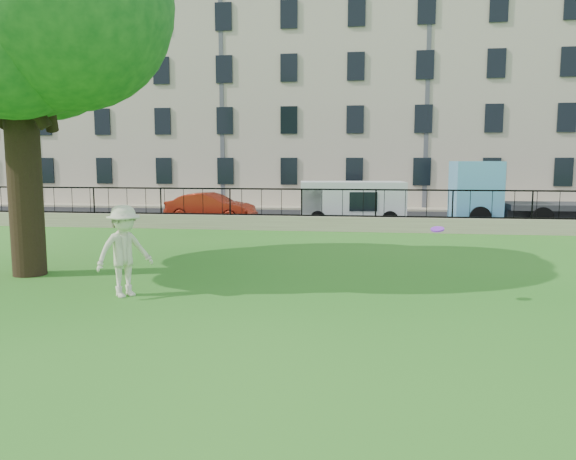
# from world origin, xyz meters

# --- Properties ---
(ground) EXTENTS (120.00, 120.00, 0.00)m
(ground) POSITION_xyz_m (0.00, 0.00, 0.00)
(ground) COLOR #246F1A
(ground) RESTS_ON ground
(retaining_wall) EXTENTS (50.00, 0.40, 0.60)m
(retaining_wall) POSITION_xyz_m (0.00, 12.00, 0.30)
(retaining_wall) COLOR gray
(retaining_wall) RESTS_ON ground
(iron_railing) EXTENTS (50.00, 0.05, 1.13)m
(iron_railing) POSITION_xyz_m (0.00, 12.00, 1.15)
(iron_railing) COLOR black
(iron_railing) RESTS_ON retaining_wall
(street) EXTENTS (60.00, 9.00, 0.01)m
(street) POSITION_xyz_m (0.00, 16.70, 0.01)
(street) COLOR black
(street) RESTS_ON ground
(sidewalk) EXTENTS (60.00, 1.40, 0.12)m
(sidewalk) POSITION_xyz_m (0.00, 21.90, 0.06)
(sidewalk) COLOR gray
(sidewalk) RESTS_ON ground
(building_row) EXTENTS (56.40, 10.40, 13.80)m
(building_row) POSITION_xyz_m (0.00, 27.57, 6.92)
(building_row) COLOR #B9A893
(building_row) RESTS_ON ground
(man) EXTENTS (1.37, 1.44, 1.96)m
(man) POSITION_xyz_m (-2.50, 0.41, 0.98)
(man) COLOR beige
(man) RESTS_ON ground
(frisbee) EXTENTS (0.32, 0.31, 0.12)m
(frisbee) POSITION_xyz_m (4.00, 0.73, 1.52)
(frisbee) COLOR #9127E1
(red_sedan) EXTENTS (4.26, 1.96, 1.35)m
(red_sedan) POSITION_xyz_m (-4.50, 14.40, 0.68)
(red_sedan) COLOR #9F2513
(red_sedan) RESTS_ON street
(white_van) EXTENTS (4.76, 2.30, 1.92)m
(white_van) POSITION_xyz_m (2.00, 14.40, 0.96)
(white_van) COLOR silver
(white_van) RESTS_ON street
(blue_truck) EXTENTS (6.79, 2.56, 2.82)m
(blue_truck) POSITION_xyz_m (9.83, 15.36, 1.41)
(blue_truck) COLOR #5AA5D3
(blue_truck) RESTS_ON street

